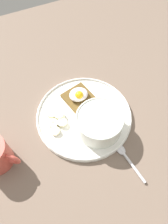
# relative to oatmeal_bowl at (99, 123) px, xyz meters

# --- Properties ---
(ground_plane) EXTENTS (1.20, 1.20, 0.02)m
(ground_plane) POSITION_rel_oatmeal_bowl_xyz_m (0.02, -0.06, -0.05)
(ground_plane) COLOR #705D4E
(ground_plane) RESTS_ON ground
(plate) EXTENTS (0.29, 0.29, 0.02)m
(plate) POSITION_rel_oatmeal_bowl_xyz_m (0.02, -0.06, -0.03)
(plate) COLOR white
(plate) RESTS_ON ground_plane
(oatmeal_bowl) EXTENTS (0.13, 0.13, 0.06)m
(oatmeal_bowl) POSITION_rel_oatmeal_bowl_xyz_m (0.00, 0.00, 0.00)
(oatmeal_bowl) COLOR white
(oatmeal_bowl) RESTS_ON plate
(toast_slice) EXTENTS (0.10, 0.10, 0.01)m
(toast_slice) POSITION_rel_oatmeal_bowl_xyz_m (0.01, -0.12, -0.02)
(toast_slice) COLOR brown
(toast_slice) RESTS_ON plate
(poached_egg) EXTENTS (0.06, 0.05, 0.03)m
(poached_egg) POSITION_rel_oatmeal_bowl_xyz_m (0.01, -0.12, -0.01)
(poached_egg) COLOR white
(poached_egg) RESTS_ON toast_slice
(banana_slice_front) EXTENTS (0.04, 0.04, 0.01)m
(banana_slice_front) POSITION_rel_oatmeal_bowl_xyz_m (0.09, -0.05, -0.02)
(banana_slice_front) COLOR #F0E6BA
(banana_slice_front) RESTS_ON plate
(banana_slice_left) EXTENTS (0.04, 0.04, 0.02)m
(banana_slice_left) POSITION_rel_oatmeal_bowl_xyz_m (0.09, -0.08, -0.02)
(banana_slice_left) COLOR beige
(banana_slice_left) RESTS_ON plate
(banana_slice_back) EXTENTS (0.04, 0.04, 0.02)m
(banana_slice_back) POSITION_rel_oatmeal_bowl_xyz_m (0.12, -0.07, -0.02)
(banana_slice_back) COLOR beige
(banana_slice_back) RESTS_ON plate
(banana_slice_right) EXTENTS (0.04, 0.04, 0.02)m
(banana_slice_right) POSITION_rel_oatmeal_bowl_xyz_m (0.12, -0.04, -0.03)
(banana_slice_right) COLOR #FAEEC5
(banana_slice_right) RESTS_ON plate
(banana_slice_inner) EXTENTS (0.04, 0.04, 0.01)m
(banana_slice_inner) POSITION_rel_oatmeal_bowl_xyz_m (0.11, -0.10, -0.03)
(banana_slice_inner) COLOR beige
(banana_slice_inner) RESTS_ON plate
(spoon) EXTENTS (0.03, 0.13, 0.01)m
(spoon) POSITION_rel_oatmeal_bowl_xyz_m (-0.03, 0.11, -0.04)
(spoon) COLOR silver
(spoon) RESTS_ON ground_plane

